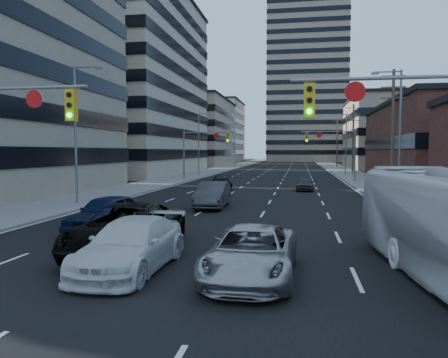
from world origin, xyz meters
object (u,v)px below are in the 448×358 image
(black_pickup, at_px, (127,230))
(silver_suv, at_px, (252,253))
(white_van, at_px, (131,245))
(sedan_blue, at_px, (107,213))

(black_pickup, xyz_separation_m, silver_suv, (4.53, -2.06, -0.15))
(black_pickup, bearing_deg, white_van, -65.87)
(silver_suv, bearing_deg, sedan_blue, 141.09)
(sedan_blue, bearing_deg, silver_suv, -33.77)
(black_pickup, relative_size, white_van, 1.19)
(silver_suv, height_order, sedan_blue, sedan_blue)
(white_van, xyz_separation_m, sedan_blue, (-3.46, 5.80, 0.05))
(silver_suv, distance_m, sedan_blue, 9.27)
(black_pickup, xyz_separation_m, sedan_blue, (-2.55, 3.92, -0.05))
(white_van, height_order, silver_suv, white_van)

